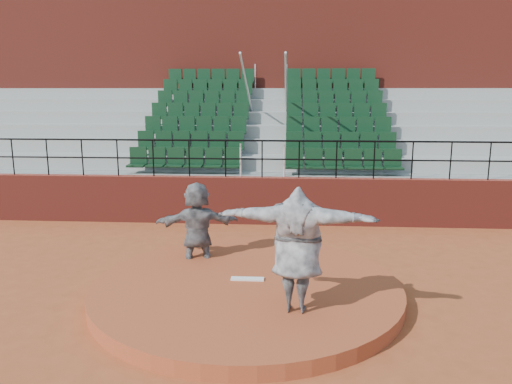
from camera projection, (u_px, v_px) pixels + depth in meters
ground at (247, 296)px, 8.97m from camera, size 90.00×90.00×0.00m
pitchers_mound at (247, 289)px, 8.95m from camera, size 5.50×5.50×0.25m
pitching_rubber at (247, 279)px, 9.07m from camera, size 0.60×0.15×0.03m
boundary_wall at (262, 201)px, 13.73m from camera, size 24.00×0.30×1.30m
wall_railing at (262, 151)px, 13.45m from camera, size 24.04×0.05×1.03m
seating_deck at (268, 155)px, 17.14m from camera, size 24.00×5.97×4.63m
press_box_facade at (272, 92)px, 20.58m from camera, size 24.00×3.00×7.10m
pitcher at (297, 250)px, 7.64m from camera, size 2.49×0.98×1.97m
fielder at (197, 226)px, 10.16m from camera, size 1.77×0.86×1.83m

